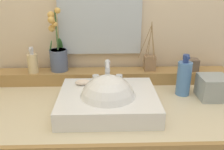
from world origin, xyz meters
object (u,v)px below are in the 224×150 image
soap_dispenser (33,63)px  lotion_bottle (184,78)px  potted_plant (58,54)px  trinket_box (191,65)px  soap_bar (83,82)px  reed_diffuser (150,62)px  tissue_box (213,87)px  sink_basin (108,102)px

soap_dispenser → lotion_bottle: size_ratio=0.69×
potted_plant → lotion_bottle: bearing=-16.0°
potted_plant → trinket_box: potted_plant is taller
soap_bar → potted_plant: size_ratio=0.21×
soap_dispenser → trinket_box: size_ratio=1.97×
reed_diffuser → lotion_bottle: reed_diffuser is taller
soap_dispenser → tissue_box: bearing=-12.3°
soap_dispenser → soap_bar: bearing=-34.3°
sink_basin → tissue_box: bearing=11.5°
tissue_box → soap_bar: bearing=179.5°
sink_basin → potted_plant: (-0.26, 0.33, 0.12)m
potted_plant → trinket_box: 0.72m
reed_diffuser → trinket_box: (0.23, -0.02, -0.01)m
soap_bar → lotion_bottle: bearing=4.7°
potted_plant → lotion_bottle: size_ratio=1.65×
sink_basin → soap_dispenser: soap_dispenser is taller
potted_plant → lotion_bottle: 0.66m
reed_diffuser → lotion_bottle: 0.22m
lotion_bottle → tissue_box: (0.13, -0.05, -0.03)m
potted_plant → tissue_box: potted_plant is taller
lotion_bottle → soap_bar: bearing=-175.3°
tissue_box → potted_plant: bearing=163.4°
sink_basin → potted_plant: 0.44m
soap_dispenser → reed_diffuser: size_ratio=0.53×
soap_bar → trinket_box: (0.57, 0.20, 0.01)m
sink_basin → reed_diffuser: size_ratio=1.59×
soap_dispenser → lotion_bottle: (0.76, -0.15, -0.04)m
soap_dispenser → trinket_box: (0.85, 0.01, -0.02)m
reed_diffuser → trinket_box: bearing=-4.2°
soap_bar → lotion_bottle: size_ratio=0.34×
potted_plant → reed_diffuser: size_ratio=1.27×
soap_bar → potted_plant: (-0.15, 0.22, 0.07)m
soap_bar → tissue_box: size_ratio=0.54×
lotion_bottle → trinket_box: bearing=60.9°
trinket_box → reed_diffuser: bearing=176.9°
soap_bar → tissue_box: 0.61m
soap_dispenser → sink_basin: bearing=-37.0°
potted_plant → lotion_bottle: potted_plant is taller
sink_basin → lotion_bottle: bearing=21.6°
sink_basin → reed_diffuser: 0.40m
soap_bar → soap_dispenser: 0.34m
potted_plant → sink_basin: bearing=-51.4°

